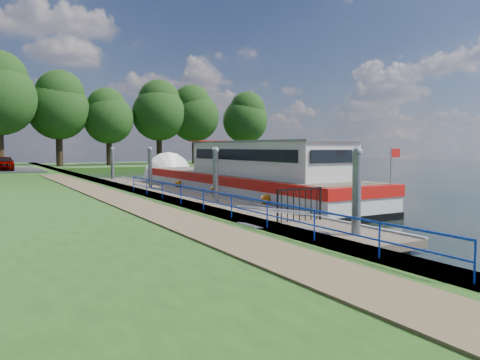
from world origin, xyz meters
TOP-DOWN VIEW (x-y plane):
  - ground at (0.00, 0.00)m, footprint 160.00×160.00m
  - bank_edge at (-2.55, 15.00)m, footprint 1.10×90.00m
  - far_bank at (12.00, 52.00)m, footprint 60.00×18.00m
  - footpath at (-4.40, 8.00)m, footprint 1.60×40.00m
  - blue_fence at (-2.75, 3.00)m, footprint 0.04×18.04m
  - pontoon at (0.00, 13.00)m, footprint 2.50×30.00m
  - mooring_piles at (0.00, 13.00)m, footprint 0.30×27.30m
  - gangway at (-1.85, 0.50)m, footprint 2.58×1.00m
  - gate_panel at (-0.00, 2.20)m, footprint 1.85×0.05m
  - barge at (3.60, 13.00)m, footprint 4.36×21.15m
  - horizon_trees at (-1.61, 48.68)m, footprint 54.38×10.03m
  - car_a at (-7.07, 36.30)m, footprint 1.87×3.95m

SIDE VIEW (x-z plane):
  - ground at x=0.00m, z-range 0.00..0.00m
  - pontoon at x=0.00m, z-range -0.10..0.46m
  - far_bank at x=12.00m, z-range 0.00..0.60m
  - bank_edge at x=-2.55m, z-range 0.00..0.78m
  - gangway at x=-1.85m, z-range 0.16..1.09m
  - footpath at x=-4.40m, z-range 0.78..0.83m
  - barge at x=3.60m, z-range -1.30..3.48m
  - gate_panel at x=0.00m, z-range 0.57..1.72m
  - mooring_piles at x=0.00m, z-range -0.50..3.05m
  - blue_fence at x=-2.75m, z-range 0.95..1.67m
  - car_a at x=-7.07m, z-range 0.83..2.14m
  - horizon_trees at x=-1.61m, z-range 1.51..14.38m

